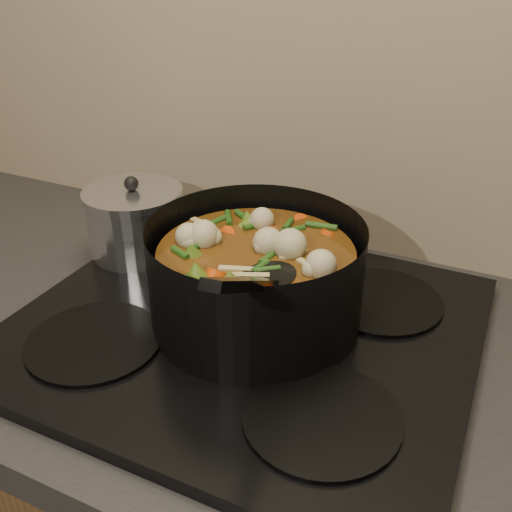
% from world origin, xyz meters
% --- Properties ---
extents(stovetop, '(0.62, 0.54, 0.03)m').
position_xyz_m(stovetop, '(0.00, 1.93, 0.92)').
color(stovetop, black).
rests_on(stovetop, counter).
extents(stockpot, '(0.32, 0.40, 0.21)m').
position_xyz_m(stockpot, '(0.01, 1.94, 1.00)').
color(stockpot, black).
rests_on(stockpot, stovetop).
extents(saucepan, '(0.16, 0.16, 0.14)m').
position_xyz_m(saucepan, '(-0.26, 2.04, 0.99)').
color(saucepan, silver).
rests_on(saucepan, stovetop).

